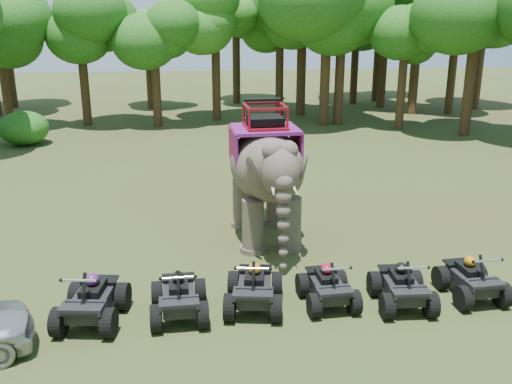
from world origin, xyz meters
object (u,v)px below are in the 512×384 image
Objects in this scene: elephant at (265,172)px; atv_0 at (91,294)px; atv_4 at (403,281)px; atv_5 at (472,274)px; atv_2 at (254,282)px; atv_1 at (179,291)px; atv_3 at (328,281)px.

atv_0 is at bearing -137.43° from elephant.
atv_5 is at bearing 9.05° from atv_4.
atv_2 is at bearing 11.69° from atv_0.
atv_0 is 1.09× the size of atv_5.
atv_0 reaches higher than atv_4.
atv_1 is (-2.60, -4.56, -1.46)m from elephant.
atv_1 is at bearing 177.40° from atv_5.
atv_3 is (3.51, 0.16, -0.04)m from atv_1.
atv_2 is 5.32m from atv_5.
atv_2 is (1.75, 0.19, 0.02)m from atv_1.
atv_1 is 5.24m from atv_4.
atv_4 is (2.65, -4.67, -1.46)m from elephant.
elephant is 2.71× the size of atv_0.
atv_0 is 1.13× the size of atv_3.
elephant is at bearing 58.69° from atv_1.
atv_5 is at bearing -4.51° from atv_3.
atv_4 is at bearing -2.82° from atv_1.
atv_0 is at bearing -177.86° from atv_4.
atv_1 reaches higher than atv_4.
elephant is 6.50m from atv_5.
elephant is 4.68m from atv_2.
atv_3 is 1.75m from atv_4.
atv_5 is (4.48, -4.47, -1.47)m from elephant.
atv_0 is 9.02m from atv_5.
atv_0 is 1.06× the size of atv_1.
atv_4 is (1.73, -0.26, 0.04)m from atv_3.
atv_3 is 3.56m from atv_5.
atv_1 is at bearing 179.15° from atv_3.
atv_2 is 1.76m from atv_3.
atv_0 is 1.07× the size of atv_4.
atv_3 is at bearing 10.42° from atv_0.
elephant is 2.89× the size of atv_4.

